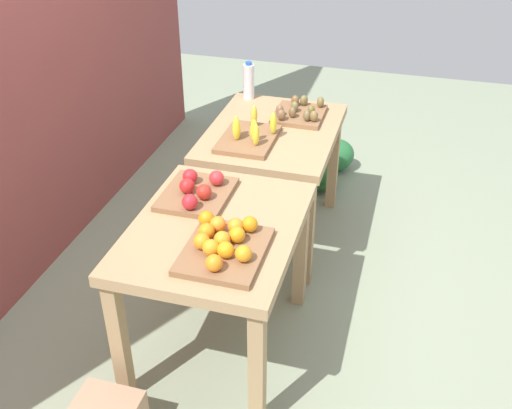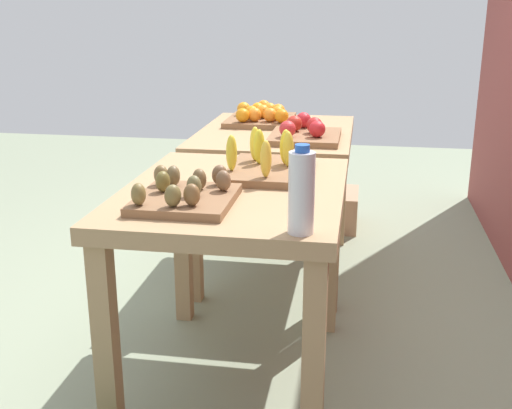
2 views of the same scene
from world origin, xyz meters
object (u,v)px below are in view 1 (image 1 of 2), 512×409
Objects in this scene: orange_bin at (224,244)px; display_table_left at (216,245)px; banana_crate at (249,135)px; kiwi_bin at (299,113)px; display_table_right at (272,146)px; water_bottle at (249,81)px; watermelon_pile at (329,163)px; apple_bin at (197,191)px.

display_table_left is at bearing 28.99° from orange_bin.
banana_crate reaches higher than kiwi_bin.
water_bottle is (0.45, 0.29, 0.24)m from display_table_right.
watermelon_pile is (0.43, -0.54, -0.79)m from water_bottle.
display_table_right is 3.93× the size of water_bottle.
banana_crate reaches higher than display_table_left.
display_table_right is 1.06m from watermelon_pile.
water_bottle is 0.39× the size of watermelon_pile.
banana_crate is at bearing 10.35° from orange_bin.
water_bottle reaches higher than display_table_left.
kiwi_bin reaches higher than display_table_right.
apple_bin is 0.61× the size of watermelon_pile.
kiwi_bin is at bearing -118.63° from water_bottle.
banana_crate reaches higher than apple_bin.
orange_bin is (-0.19, -0.11, 0.16)m from display_table_left.
orange_bin is 1.66× the size of water_bottle.
display_table_right is 2.89× the size of kiwi_bin.
watermelon_pile is (1.99, -0.25, -0.54)m from display_table_left.
watermelon_pile is at bearing -7.20° from display_table_left.
watermelon_pile is (2.19, -0.15, -0.71)m from orange_bin.
banana_crate reaches higher than display_table_right.
display_table_right is 0.59m from water_bottle.
watermelon_pile is at bearing -16.07° from display_table_right.
water_bottle is at bearing 16.51° from banana_crate.
watermelon_pile is at bearing -3.81° from orange_bin.
orange_bin is 1.00× the size of banana_crate.
water_bottle is at bearing 128.24° from watermelon_pile.
kiwi_bin is (0.22, -0.12, 0.15)m from display_table_right.
water_bottle is at bearing 10.46° from display_table_left.
orange_bin is 0.65× the size of watermelon_pile.
apple_bin is 0.95× the size of banana_crate.
kiwi_bin is at bearing -0.63° from orange_bin.
display_table_right reaches higher than watermelon_pile.
display_table_left is 2.08m from watermelon_pile.
display_table_left is 3.93× the size of water_bottle.
watermelon_pile is at bearing -11.15° from kiwi_bin.
watermelon_pile is (1.78, -0.42, -0.70)m from apple_bin.
apple_bin reaches higher than orange_bin.
kiwi_bin is (1.53, -0.02, -0.01)m from orange_bin.
orange_bin is 1.12m from banana_crate.
orange_bin reaches higher than watermelon_pile.
kiwi_bin is (0.43, -0.22, -0.01)m from banana_crate.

